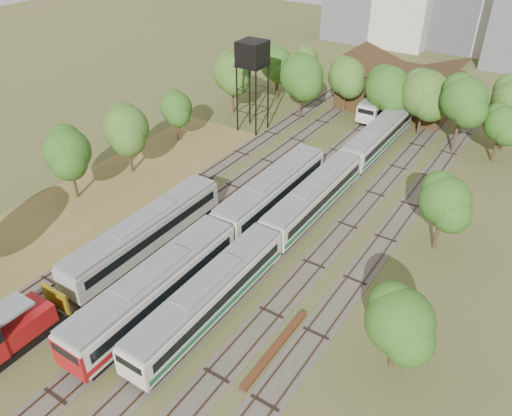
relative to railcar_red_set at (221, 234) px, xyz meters
The scene contains 13 objects.
ground 14.93m from the railcar_red_set, 82.23° to the right, with size 240.00×240.00×0.00m, color #475123.
dry_grass_patch 17.45m from the railcar_red_set, 157.43° to the right, with size 14.00×60.00×0.04m, color brown.
tracks 10.63m from the railcar_red_set, 82.66° to the left, with size 24.60×80.00×0.19m.
railcar_red_set is the anchor object (origin of this frame).
railcar_green_set 11.26m from the railcar_red_set, 69.20° to the left, with size 2.86×52.07×3.54m.
railcar_rear 41.29m from the railcar_red_set, 90.00° to the left, with size 2.78×16.08×3.44m.
old_grey_coach 6.94m from the railcar_red_set, 149.77° to the right, with size 2.91×18.00×3.60m.
water_tower 28.94m from the railcar_red_set, 117.68° to the left, with size 3.52×3.52×12.14m.
rail_pile_far 12.63m from the railcar_red_set, 35.20° to the right, with size 0.54×8.66×0.28m, color #5B301A.
maintenance_shed 43.35m from the railcar_red_set, 88.68° to the left, with size 16.45×11.55×7.58m.
tree_band_left 20.78m from the railcar_red_set, 149.54° to the left, with size 7.61×73.89×8.88m.
tree_band_far 35.74m from the railcar_red_set, 88.26° to the left, with size 40.20×11.11×9.72m.
tree_band_right 21.01m from the railcar_red_set, 34.91° to the left, with size 6.12×41.17×7.54m.
Camera 1 is at (20.76, -14.27, 28.89)m, focal length 35.00 mm.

